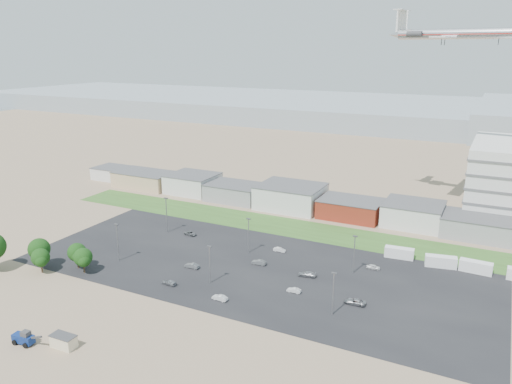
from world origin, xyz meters
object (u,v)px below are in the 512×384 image
Objects in this scene: airliner at (453,34)px; parked_car_11 at (279,250)px; parked_car_1 at (294,290)px; parked_car_13 at (220,298)px; parked_car_3 at (169,282)px; parked_car_12 at (307,274)px; parked_car_0 at (355,302)px; parked_car_4 at (192,266)px; parked_car_8 at (373,267)px; parked_car_9 at (190,233)px; box_trailer_a at (399,253)px; portable_shed at (64,341)px; parked_car_7 at (259,262)px; telehandler at (23,337)px.

parked_car_11 is at bearing -112.61° from airliner.
parked_car_13 reaches higher than parked_car_1.
parked_car_3 is 0.88× the size of parked_car_12.
parked_car_0 is 1.18× the size of parked_car_3.
parked_car_8 is (41.97, 20.35, -0.07)m from parked_car_4.
parked_car_0 is at bearing -101.49° from parked_car_9.
parked_car_0 is at bearing -87.09° from airliner.
parked_car_12 is at bearing 126.16° from parked_car_8.
airliner is (3.01, 46.76, 57.48)m from box_trailer_a.
portable_shed is 33.70m from parked_car_13.
box_trailer_a is 1.91× the size of parked_car_9.
portable_shed is 140.96m from airliner.
parked_car_4 is at bearing 111.36° from parked_car_8.
box_trailer_a is 52.46m from parked_car_13.
airliner reaches higher than parked_car_3.
parked_car_3 is 32.88m from parked_car_9.
parked_car_7 is (-31.92, -20.95, -0.79)m from box_trailer_a.
parked_car_4 is (-0.35, 10.36, 0.08)m from parked_car_3.
parked_car_1 is 17.36m from parked_car_13.
parked_car_8 is 1.00× the size of parked_car_11.
telehandler reaches higher than parked_car_11.
parked_car_8 is at bearing -81.77° from parked_car_9.
parked_car_12 reaches higher than parked_car_13.
parked_car_12 is (-0.31, 9.18, 0.10)m from parked_car_1.
parked_car_7 is (14.13, 20.02, 0.07)m from parked_car_3.
parked_car_1 is at bearing 131.83° from parked_car_13.
parked_car_9 is at bearing -113.02° from parked_car_7.
parked_car_3 is (-28.27, -9.79, 0.02)m from parked_car_1.
portable_shed is 0.66× the size of box_trailer_a.
parked_car_7 is 1.14× the size of parked_car_11.
portable_shed is 30.32m from parked_car_3.
parked_car_7 reaches higher than parked_car_1.
parked_car_0 is 14.26m from parked_car_1.
parked_car_11 is at bearing 72.05° from portable_shed.
parked_car_7 is (-28.38, 9.39, -0.00)m from parked_car_0.
parked_car_12 is at bearing 108.29° from parked_car_4.
airliner is at bearing 59.20° from telehandler.
telehandler reaches higher than parked_car_8.
box_trailer_a is 74.16m from airliner.
parked_car_3 is at bearing -72.28° from parked_car_1.
parked_car_12 is (-13.67, -11.74, 0.06)m from parked_car_8.
airliner is at bearing 148.94° from parked_car_7.
airliner is (51.30, 117.96, 57.64)m from portable_shed.
portable_shed is 60.60m from parked_car_0.
portable_shed is 1.46× the size of parked_car_8.
box_trailer_a is at bearing 137.09° from parked_car_3.
parked_car_3 is at bearing 3.31° from parked_car_4.
box_trailer_a reaches higher than parked_car_4.
portable_shed is 86.03m from box_trailer_a.
telehandler is 1.50× the size of parked_car_0.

